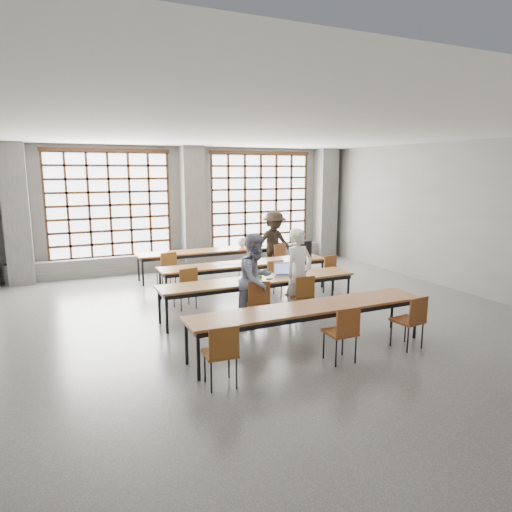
{
  "coord_description": "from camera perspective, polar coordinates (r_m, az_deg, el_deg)",
  "views": [
    {
      "loc": [
        -3.78,
        -7.46,
        2.83
      ],
      "look_at": [
        -0.19,
        0.4,
        1.2
      ],
      "focal_mm": 32.0,
      "sensor_mm": 36.0,
      "label": 1
    }
  ],
  "objects": [
    {
      "name": "desk_row_a",
      "position": [
        12.29,
        -5.47,
        0.49
      ],
      "size": [
        4.0,
        0.7,
        0.73
      ],
      "color": "brown",
      "rests_on": "floor"
    },
    {
      "name": "backpack",
      "position": [
        11.25,
        6.04,
        0.9
      ],
      "size": [
        0.35,
        0.26,
        0.4
      ],
      "primitive_type": "cube",
      "rotation": [
        0.0,
        0.0,
        0.18
      ],
      "color": "black",
      "rests_on": "desk_row_b"
    },
    {
      "name": "student_back",
      "position": [
        12.42,
        2.27,
        1.62
      ],
      "size": [
        1.21,
        0.79,
        1.75
      ],
      "primitive_type": "imported",
      "rotation": [
        0.0,
        0.0,
        0.13
      ],
      "color": "black",
      "rests_on": "floor"
    },
    {
      "name": "desk_row_c",
      "position": [
        8.97,
        0.41,
        -3.29
      ],
      "size": [
        4.0,
        0.7,
        0.73
      ],
      "color": "brown",
      "rests_on": "floor"
    },
    {
      "name": "column_mid",
      "position": [
        13.28,
        -7.93,
        5.92
      ],
      "size": [
        0.6,
        0.55,
        3.5
      ],
      "primitive_type": "cube",
      "color": "#535351",
      "rests_on": "floor"
    },
    {
      "name": "chair_near_left",
      "position": [
        6.07,
        -4.31,
        -11.56
      ],
      "size": [
        0.45,
        0.45,
        0.88
      ],
      "color": "brown",
      "rests_on": "floor"
    },
    {
      "name": "ceiling",
      "position": [
        8.39,
        2.43,
        15.25
      ],
      "size": [
        11.0,
        11.0,
        0.0
      ],
      "primitive_type": "plane",
      "rotation": [
        3.14,
        0.0,
        0.0
      ],
      "color": "silver",
      "rests_on": "floor"
    },
    {
      "name": "red_pouch",
      "position": [
        6.16,
        -4.51,
        -11.61
      ],
      "size": [
        0.21,
        0.1,
        0.06
      ],
      "primitive_type": "cube",
      "rotation": [
        0.0,
        0.0,
        0.08
      ],
      "color": "maroon",
      "rests_on": "chair_near_left"
    },
    {
      "name": "chair_mid_left",
      "position": [
        9.48,
        -8.72,
        -3.45
      ],
      "size": [
        0.49,
        0.49,
        0.88
      ],
      "color": "brown",
      "rests_on": "floor"
    },
    {
      "name": "window_right",
      "position": [
        14.25,
        0.57,
        6.95
      ],
      "size": [
        3.32,
        0.12,
        3.0
      ],
      "color": "white",
      "rests_on": "wall_back"
    },
    {
      "name": "laptop_back",
      "position": [
        12.86,
        0.02,
        1.57
      ],
      "size": [
        0.4,
        0.35,
        0.26
      ],
      "color": "#ABACB0",
      "rests_on": "desk_row_a"
    },
    {
      "name": "paper_sheet_b",
      "position": [
        10.37,
        -2.79,
        -1.01
      ],
      "size": [
        0.36,
        0.34,
        0.0
      ],
      "primitive_type": "cube",
      "rotation": [
        0.0,
        0.0,
        -0.58
      ],
      "color": "white",
      "rests_on": "desk_row_b"
    },
    {
      "name": "wall_right",
      "position": [
        11.57,
        25.08,
        4.32
      ],
      "size": [
        0.0,
        11.0,
        11.0
      ],
      "primitive_type": "plane",
      "rotation": [
        1.57,
        0.0,
        -1.57
      ],
      "color": "slate",
      "rests_on": "floor"
    },
    {
      "name": "chair_mid_centre",
      "position": [
        10.18,
        2.12,
        -2.35
      ],
      "size": [
        0.44,
        0.45,
        0.88
      ],
      "color": "brown",
      "rests_on": "floor"
    },
    {
      "name": "chair_mid_right",
      "position": [
        10.87,
        8.8,
        -1.62
      ],
      "size": [
        0.51,
        0.51,
        0.88
      ],
      "color": "brown",
      "rests_on": "floor"
    },
    {
      "name": "chair_back_right",
      "position": [
        12.37,
        2.61,
        -0.01
      ],
      "size": [
        0.52,
        0.52,
        0.88
      ],
      "color": "brown",
      "rests_on": "floor"
    },
    {
      "name": "student_female",
      "position": [
        8.36,
        -0.01,
        -2.97
      ],
      "size": [
        1.04,
        0.95,
        1.71
      ],
      "primitive_type": "imported",
      "rotation": [
        0.0,
        0.0,
        0.47
      ],
      "color": "navy",
      "rests_on": "floor"
    },
    {
      "name": "green_box",
      "position": [
        9.0,
        -0.09,
        -2.53
      ],
      "size": [
        0.25,
        0.09,
        0.09
      ],
      "primitive_type": "cube",
      "rotation": [
        0.0,
        0.0,
        0.0
      ],
      "color": "#2A8132",
      "rests_on": "desk_row_c"
    },
    {
      "name": "chair_back_mid",
      "position": [
        12.04,
        -0.77,
        -0.3
      ],
      "size": [
        0.53,
        0.53,
        0.88
      ],
      "color": "brown",
      "rests_on": "floor"
    },
    {
      "name": "mouse",
      "position": [
        9.36,
        5.75,
        -2.21
      ],
      "size": [
        0.11,
        0.08,
        0.04
      ],
      "primitive_type": "ellipsoid",
      "rotation": [
        0.0,
        0.0,
        -0.15
      ],
      "color": "white",
      "rests_on": "desk_row_c"
    },
    {
      "name": "chair_front_left",
      "position": [
        8.33,
        0.24,
        -5.31
      ],
      "size": [
        0.51,
        0.51,
        0.88
      ],
      "color": "brown",
      "rests_on": "floor"
    },
    {
      "name": "student_male",
      "position": [
        8.76,
        5.36,
        -2.25
      ],
      "size": [
        0.73,
        0.58,
        1.75
      ],
      "primitive_type": "imported",
      "rotation": [
        0.0,
        0.0,
        0.28
      ],
      "color": "white",
      "rests_on": "floor"
    },
    {
      "name": "chair_front_right",
      "position": [
        8.73,
        5.75,
        -4.6
      ],
      "size": [
        0.42,
        0.43,
        0.88
      ],
      "color": "brown",
      "rests_on": "floor"
    },
    {
      "name": "paper_sheet_c",
      "position": [
        10.57,
        -0.87,
        -0.77
      ],
      "size": [
        0.34,
        0.28,
        0.0
      ],
      "primitive_type": "cube",
      "rotation": [
        0.0,
        0.0,
        -0.28
      ],
      "color": "silver",
      "rests_on": "desk_row_b"
    },
    {
      "name": "chair_near_mid",
      "position": [
        6.91,
        10.85,
        -8.9
      ],
      "size": [
        0.43,
        0.43,
        0.88
      ],
      "color": "brown",
      "rests_on": "floor"
    },
    {
      "name": "column_left",
      "position": [
        12.75,
        -27.75,
        4.6
      ],
      "size": [
        0.6,
        0.55,
        3.5
      ],
      "primitive_type": "cube",
      "color": "#535351",
      "rests_on": "floor"
    },
    {
      "name": "column_right",
      "position": [
        15.18,
        8.66,
        6.49
      ],
      "size": [
        0.6,
        0.55,
        3.5
      ],
      "primitive_type": "cube",
      "color": "#535351",
      "rests_on": "floor"
    },
    {
      "name": "plastic_bag",
      "position": [
        12.62,
        -1.69,
        1.76
      ],
      "size": [
        0.28,
        0.24,
        0.29
      ],
      "primitive_type": "ellipsoid",
      "rotation": [
        0.0,
        0.0,
        -0.12
      ],
      "color": "silver",
      "rests_on": "desk_row_a"
    },
    {
      "name": "chair_back_left",
      "position": [
        11.34,
        -11.05,
        -1.18
      ],
      "size": [
        0.47,
        0.48,
        0.88
      ],
      "color": "brown",
      "rests_on": "floor"
    },
    {
      "name": "laptop_front",
      "position": [
        9.28,
        3.35,
        -2.03
      ],
      "size": [
        0.45,
        0.42,
        0.26
      ],
      "color": "#B4B4B9",
      "rests_on": "desk_row_c"
    },
    {
      "name": "chair_near_right",
      "position": [
        7.72,
        18.89,
        -7.21
      ],
      "size": [
        0.47,
        0.47,
        0.88
      ],
      "color": "brown",
      "rests_on": "floor"
    },
    {
      "name": "floor",
      "position": [
        8.83,
        2.25,
        -8.02
      ],
      "size": [
        11.0,
        11.0,
        0.0
      ],
      "primitive_type": "plane",
      "color": "#4B4B49",
      "rests_on": "ground"
    },
    {
      "name": "window_left",
      "position": [
        13.01,
        -17.8,
        6.08
      ],
      "size": [
        3.32,
        0.12,
        3.0
      ],
      "color": "white",
      "rests_on": "wall_back"
    },
    {
      "name": "desk_row_d",
      "position": [
        7.27,
        6.72,
        -6.74
      ],
      "size": [
        4.0,
        0.7,
        0.73
      ],
      "color": "brown",
      "rests_on": "floor"
    },
    {
      "name": "sill_ledge",
      "position": [
        13.56,
        -7.87,
        -0.38
      ],
      "size": [
        9.8,
        0.35,
        0.5
      ],
      "primitive_type": "cube",
      "color": "#535351",
      "rests_on": "floor"
    },
    {
      "name": "phone",
      "position": [
        8.94,
        1.73,
        -2.86
      ],
      "size": [
        0.13,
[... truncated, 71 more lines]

